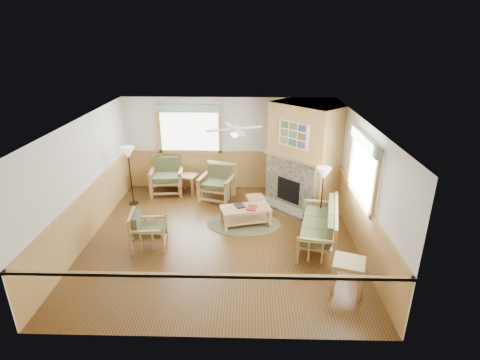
{
  "coord_description": "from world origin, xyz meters",
  "views": [
    {
      "loc": [
        0.61,
        -7.46,
        4.43
      ],
      "look_at": [
        0.4,
        0.7,
        1.15
      ],
      "focal_mm": 28.0,
      "sensor_mm": 36.0,
      "label": 1
    }
  ],
  "objects_px": {
    "armchair_back_left": "(167,176)",
    "end_table_chairs": "(188,184)",
    "sofa": "(318,225)",
    "armchair_left": "(149,230)",
    "end_table_sofa": "(348,275)",
    "floor_lamp_right": "(322,198)",
    "floor_lamp_left": "(131,176)",
    "coffee_table": "(246,216)",
    "armchair_back_right": "(217,183)",
    "footstool": "(256,204)"
  },
  "relations": [
    {
      "from": "sofa",
      "to": "armchair_back_left",
      "type": "distance_m",
      "value": 4.75
    },
    {
      "from": "sofa",
      "to": "end_table_chairs",
      "type": "xyz_separation_m",
      "value": [
        -3.3,
        2.69,
        -0.16
      ]
    },
    {
      "from": "sofa",
      "to": "floor_lamp_left",
      "type": "relative_size",
      "value": 1.17
    },
    {
      "from": "floor_lamp_left",
      "to": "footstool",
      "type": "bearing_deg",
      "value": -5.69
    },
    {
      "from": "armchair_back_left",
      "to": "coffee_table",
      "type": "distance_m",
      "value": 3.01
    },
    {
      "from": "floor_lamp_left",
      "to": "floor_lamp_right",
      "type": "bearing_deg",
      "value": -13.5
    },
    {
      "from": "armchair_back_right",
      "to": "coffee_table",
      "type": "distance_m",
      "value": 1.71
    },
    {
      "from": "end_table_chairs",
      "to": "footstool",
      "type": "height_order",
      "value": "end_table_chairs"
    },
    {
      "from": "armchair_back_left",
      "to": "end_table_chairs",
      "type": "distance_m",
      "value": 0.65
    },
    {
      "from": "end_table_chairs",
      "to": "floor_lamp_left",
      "type": "xyz_separation_m",
      "value": [
        -1.4,
        -0.79,
        0.54
      ]
    },
    {
      "from": "armchair_back_right",
      "to": "floor_lamp_left",
      "type": "height_order",
      "value": "floor_lamp_left"
    },
    {
      "from": "armchair_left",
      "to": "floor_lamp_right",
      "type": "relative_size",
      "value": 0.53
    },
    {
      "from": "armchair_back_right",
      "to": "floor_lamp_left",
      "type": "xyz_separation_m",
      "value": [
        -2.27,
        -0.36,
        0.33
      ]
    },
    {
      "from": "armchair_back_right",
      "to": "coffee_table",
      "type": "xyz_separation_m",
      "value": [
        0.82,
        -1.48,
        -0.25
      ]
    },
    {
      "from": "end_table_chairs",
      "to": "armchair_left",
      "type": "bearing_deg",
      "value": -97.86
    },
    {
      "from": "armchair_back_left",
      "to": "footstool",
      "type": "distance_m",
      "value": 2.81
    },
    {
      "from": "armchair_back_left",
      "to": "end_table_chairs",
      "type": "xyz_separation_m",
      "value": [
        0.61,
        -0.01,
        -0.23
      ]
    },
    {
      "from": "sofa",
      "to": "armchair_left",
      "type": "relative_size",
      "value": 2.34
    },
    {
      "from": "armchair_left",
      "to": "end_table_sofa",
      "type": "xyz_separation_m",
      "value": [
        3.97,
        -1.4,
        -0.1
      ]
    },
    {
      "from": "sofa",
      "to": "footstool",
      "type": "xyz_separation_m",
      "value": [
        -1.35,
        1.57,
        -0.24
      ]
    },
    {
      "from": "armchair_back_left",
      "to": "armchair_left",
      "type": "bearing_deg",
      "value": -90.74
    },
    {
      "from": "floor_lamp_right",
      "to": "armchair_back_left",
      "type": "bearing_deg",
      "value": 154.31
    },
    {
      "from": "armchair_back_left",
      "to": "footstool",
      "type": "height_order",
      "value": "armchair_back_left"
    },
    {
      "from": "floor_lamp_right",
      "to": "armchair_left",
      "type": "bearing_deg",
      "value": -165.95
    },
    {
      "from": "end_table_chairs",
      "to": "end_table_sofa",
      "type": "relative_size",
      "value": 0.9
    },
    {
      "from": "footstool",
      "to": "floor_lamp_right",
      "type": "xyz_separation_m",
      "value": [
        1.53,
        -0.84,
        0.57
      ]
    },
    {
      "from": "floor_lamp_left",
      "to": "armchair_left",
      "type": "bearing_deg",
      "value": -65.12
    },
    {
      "from": "armchair_left",
      "to": "floor_lamp_left",
      "type": "bearing_deg",
      "value": 18.73
    },
    {
      "from": "armchair_back_right",
      "to": "end_table_chairs",
      "type": "xyz_separation_m",
      "value": [
        -0.87,
        0.43,
        -0.21
      ]
    },
    {
      "from": "armchair_back_right",
      "to": "footstool",
      "type": "distance_m",
      "value": 1.31
    },
    {
      "from": "coffee_table",
      "to": "armchair_back_left",
      "type": "bearing_deg",
      "value": 124.77
    },
    {
      "from": "sofa",
      "to": "armchair_back_left",
      "type": "bearing_deg",
      "value": -112.54
    },
    {
      "from": "armchair_back_right",
      "to": "armchair_left",
      "type": "relative_size",
      "value": 1.19
    },
    {
      "from": "end_table_chairs",
      "to": "floor_lamp_right",
      "type": "xyz_separation_m",
      "value": [
        3.48,
        -1.96,
        0.49
      ]
    },
    {
      "from": "armchair_left",
      "to": "end_table_sofa",
      "type": "bearing_deg",
      "value": -115.54
    },
    {
      "from": "sofa",
      "to": "coffee_table",
      "type": "height_order",
      "value": "sofa"
    },
    {
      "from": "sofa",
      "to": "floor_lamp_right",
      "type": "bearing_deg",
      "value": 178.2
    },
    {
      "from": "sofa",
      "to": "armchair_back_left",
      "type": "height_order",
      "value": "armchair_back_left"
    },
    {
      "from": "armchair_back_left",
      "to": "armchair_back_right",
      "type": "height_order",
      "value": "armchair_back_left"
    },
    {
      "from": "end_table_chairs",
      "to": "floor_lamp_right",
      "type": "height_order",
      "value": "floor_lamp_right"
    },
    {
      "from": "end_table_sofa",
      "to": "coffee_table",
      "type": "bearing_deg",
      "value": 127.81
    },
    {
      "from": "armchair_left",
      "to": "end_table_sofa",
      "type": "height_order",
      "value": "armchair_left"
    },
    {
      "from": "coffee_table",
      "to": "footstool",
      "type": "height_order",
      "value": "coffee_table"
    },
    {
      "from": "armchair_left",
      "to": "floor_lamp_left",
      "type": "xyz_separation_m",
      "value": [
        -0.99,
        2.14,
        0.4
      ]
    },
    {
      "from": "armchair_back_left",
      "to": "floor_lamp_right",
      "type": "xyz_separation_m",
      "value": [
        4.09,
        -1.96,
        0.25
      ]
    },
    {
      "from": "armchair_left",
      "to": "end_table_sofa",
      "type": "relative_size",
      "value": 1.32
    },
    {
      "from": "sofa",
      "to": "armchair_back_right",
      "type": "relative_size",
      "value": 1.96
    },
    {
      "from": "footstool",
      "to": "end_table_chairs",
      "type": "bearing_deg",
      "value": 150.05
    },
    {
      "from": "armchair_back_right",
      "to": "armchair_left",
      "type": "xyz_separation_m",
      "value": [
        -1.28,
        -2.5,
        -0.08
      ]
    },
    {
      "from": "armchair_back_left",
      "to": "footstool",
      "type": "xyz_separation_m",
      "value": [
        2.55,
        -1.13,
        -0.31
      ]
    }
  ]
}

